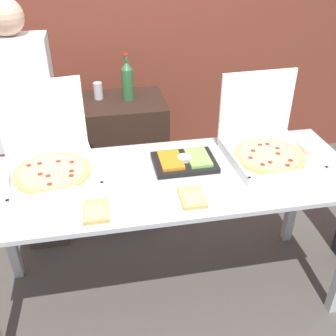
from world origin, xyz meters
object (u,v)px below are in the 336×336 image
at_px(paper_plate_front_right, 96,212).
at_px(soda_bottle, 127,80).
at_px(paper_plate_front_center, 192,199).
at_px(person_guest_plaid, 29,133).
at_px(pizza_box_far_right, 266,144).
at_px(pizza_box_near_right, 50,159).
at_px(veggie_tray, 184,161).
at_px(soda_can_silver, 98,91).

relative_size(paper_plate_front_right, soda_bottle, 0.60).
height_order(paper_plate_front_center, person_guest_plaid, person_guest_plaid).
bearing_deg(pizza_box_far_right, pizza_box_near_right, 174.75).
bearing_deg(pizza_box_near_right, veggie_tray, -13.86).
height_order(pizza_box_far_right, veggie_tray, pizza_box_far_right).
distance_m(soda_can_silver, person_guest_plaid, 0.61).
bearing_deg(person_guest_plaid, paper_plate_front_right, 113.36).
xyz_separation_m(pizza_box_far_right, soda_can_silver, (-0.92, 0.93, 0.04)).
distance_m(paper_plate_front_center, paper_plate_front_right, 0.47).
bearing_deg(paper_plate_front_center, paper_plate_front_right, -177.62).
relative_size(pizza_box_far_right, paper_plate_front_center, 2.31).
distance_m(veggie_tray, person_guest_plaid, 1.07).
xyz_separation_m(paper_plate_front_center, person_guest_plaid, (-0.87, 0.90, -0.01)).
distance_m(paper_plate_front_right, veggie_tray, 0.62).
xyz_separation_m(paper_plate_front_right, soda_can_silver, (0.07, 1.30, 0.10)).
relative_size(paper_plate_front_center, soda_can_silver, 1.72).
bearing_deg(pizza_box_far_right, person_guest_plaid, 155.52).
relative_size(pizza_box_near_right, soda_can_silver, 4.39).
bearing_deg(paper_plate_front_right, soda_bottle, 77.24).
xyz_separation_m(paper_plate_front_center, soda_can_silver, (-0.40, 1.28, 0.10)).
bearing_deg(veggie_tray, person_guest_plaid, 147.95).
distance_m(paper_plate_front_right, soda_can_silver, 1.30).
bearing_deg(pizza_box_far_right, soda_bottle, 126.14).
xyz_separation_m(soda_bottle, soda_can_silver, (-0.21, 0.05, -0.08)).
bearing_deg(soda_bottle, veggie_tray, -75.93).
bearing_deg(soda_bottle, person_guest_plaid, -154.63).
bearing_deg(person_guest_plaid, soda_bottle, -154.63).
distance_m(soda_bottle, soda_can_silver, 0.23).
relative_size(pizza_box_near_right, person_guest_plaid, 0.31).
xyz_separation_m(pizza_box_far_right, paper_plate_front_right, (-0.99, -0.37, -0.07)).
distance_m(pizza_box_near_right, person_guest_plaid, 0.54).
distance_m(veggie_tray, soda_bottle, 0.93).
relative_size(soda_can_silver, person_guest_plaid, 0.07).
xyz_separation_m(paper_plate_front_right, veggie_tray, (0.51, 0.36, 0.01)).
bearing_deg(person_guest_plaid, pizza_box_far_right, 158.21).
height_order(paper_plate_front_center, paper_plate_front_right, same).
bearing_deg(pizza_box_near_right, soda_can_silver, 62.65).
height_order(paper_plate_front_right, person_guest_plaid, person_guest_plaid).
distance_m(pizza_box_far_right, paper_plate_front_center, 0.63).
height_order(pizza_box_near_right, soda_can_silver, pizza_box_near_right).
bearing_deg(pizza_box_near_right, paper_plate_front_center, -38.95).
relative_size(pizza_box_near_right, paper_plate_front_center, 2.56).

